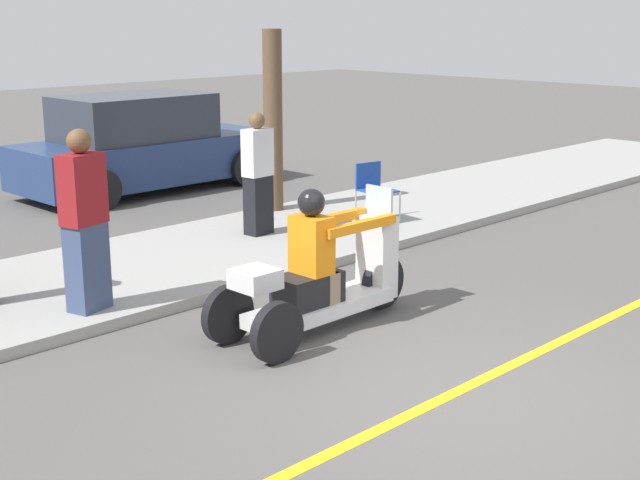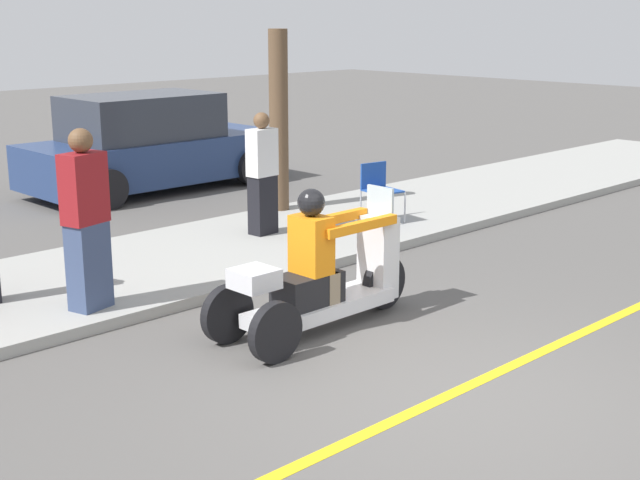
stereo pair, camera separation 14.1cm
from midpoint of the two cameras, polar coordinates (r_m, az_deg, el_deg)
name	(u,v)px [view 2 (the right image)]	position (r m, az deg, el deg)	size (l,w,h in m)	color
ground_plane	(451,394)	(7.35, 8.92, -9.74)	(60.00, 60.00, 0.00)	#565451
lane_stripe	(474,383)	(7.58, 10.35, -9.01)	(24.00, 0.12, 0.01)	gold
sidewalk_strip	(135,271)	(10.56, -11.36, -1.99)	(28.00, 2.80, 0.12)	#9E9E99
motorcycle_trike	(321,280)	(8.54, 0.53, -2.57)	(2.34, 0.77, 1.40)	black
spectator_end_of_line	(86,223)	(8.94, -14.31, 1.03)	(0.48, 0.36, 1.80)	#38476B
spectator_near_curb	(262,176)	(11.73, -3.36, 4.11)	(0.40, 0.26, 1.61)	black
folding_chair_curbside	(379,186)	(12.52, 4.09, 3.47)	(0.53, 0.53, 0.82)	#A5A8AD
parked_car_lot_center	(150,146)	(15.58, -10.54, 5.96)	(4.49, 1.94, 1.65)	navy
tree_trunk	(279,121)	(13.15, -2.35, 7.61)	(0.28, 0.28, 2.64)	brown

